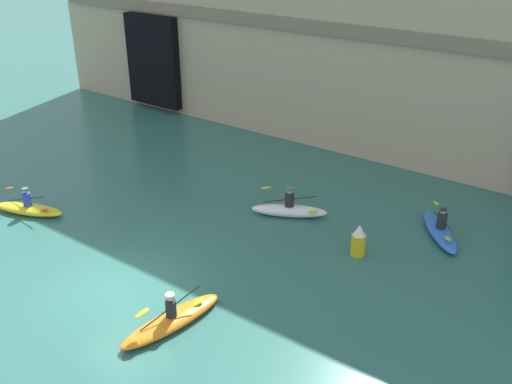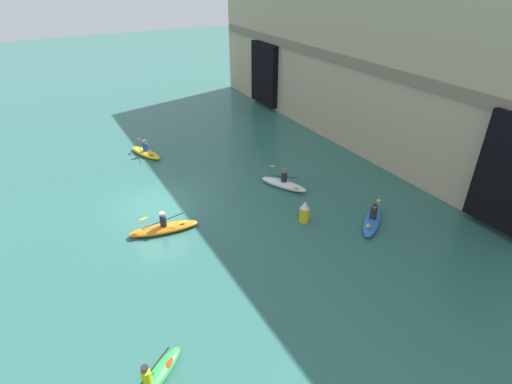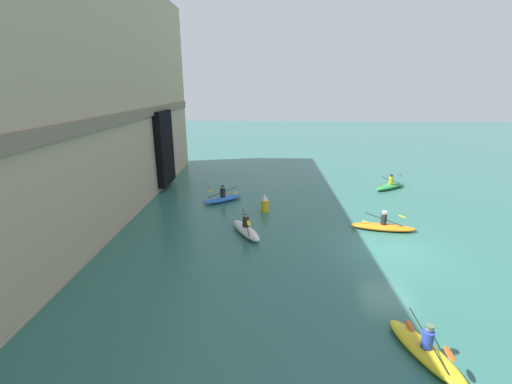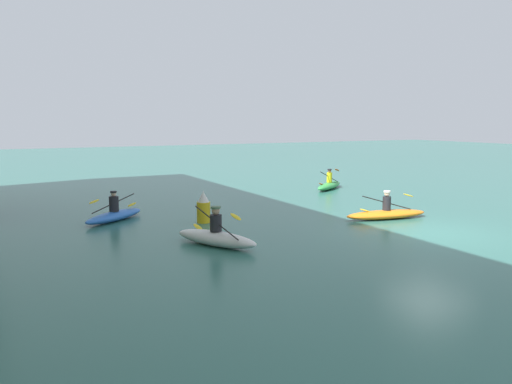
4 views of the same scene
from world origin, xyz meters
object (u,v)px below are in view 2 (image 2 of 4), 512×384
at_px(marker_buoy, 304,212).
at_px(kayak_white, 284,184).
at_px(kayak_orange, 164,228).
at_px(kayak_yellow, 146,152).
at_px(kayak_blue, 372,220).

bearing_deg(marker_buoy, kayak_white, 164.12).
bearing_deg(kayak_orange, kayak_yellow, 89.21).
xyz_separation_m(kayak_yellow, kayak_white, (8.15, 5.56, 0.06)).
height_order(kayak_yellow, kayak_orange, kayak_orange).
xyz_separation_m(kayak_blue, kayak_yellow, (-13.29, -7.38, -0.02)).
distance_m(kayak_white, marker_buoy, 3.45).
distance_m(kayak_blue, kayak_orange, 10.04).
relative_size(kayak_blue, kayak_yellow, 0.93).
distance_m(kayak_blue, marker_buoy, 3.32).
bearing_deg(marker_buoy, kayak_orange, -111.98).
xyz_separation_m(kayak_blue, marker_buoy, (-1.82, -2.76, 0.30)).
bearing_deg(kayak_yellow, kayak_blue, 9.33).
relative_size(kayak_yellow, marker_buoy, 2.59).
height_order(kayak_orange, marker_buoy, marker_buoy).
bearing_deg(kayak_blue, kayak_yellow, -98.60).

